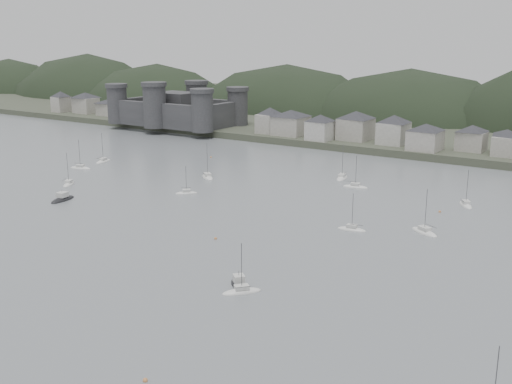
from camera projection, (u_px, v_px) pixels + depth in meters
The scene contains 8 objects.
ground at pixel (5, 317), 102.86m from camera, with size 900.00×900.00×0.00m, color slate.
far_shore_land at pixel (479, 120), 339.06m from camera, with size 900.00×250.00×3.00m, color #383D2D.
forested_ridge at pixel (473, 150), 319.01m from camera, with size 851.55×103.94×102.57m.
castle at pixel (177, 108), 309.81m from camera, with size 66.00×43.00×20.00m.
moored_fleet at pixel (198, 207), 168.74m from camera, with size 254.77×141.56×12.53m.
motor_launch_near at pixel (239, 284), 115.53m from camera, with size 7.08×6.49×3.71m.
motor_launch_far at pixel (63, 199), 176.58m from camera, with size 4.98×9.58×4.16m.
mooring_buoys at pixel (198, 240), 141.16m from camera, with size 151.77×132.53×0.70m.
Camera 1 is at (88.09, -54.54, 45.42)m, focal length 42.97 mm.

